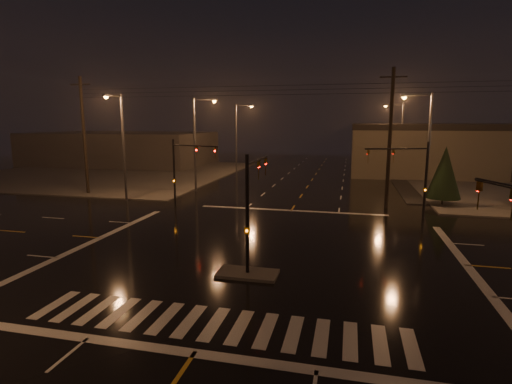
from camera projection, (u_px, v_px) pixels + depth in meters
The scene contains 18 objects.
ground at pixel (264, 250), 23.66m from camera, with size 140.00×140.00×0.00m, color black.
sidewalk_nw at pixel (109, 173), 59.19m from camera, with size 36.00×36.00×0.12m, color #44413C.
median_island at pixel (247, 274), 19.82m from camera, with size 3.00×1.60×0.15m, color #44413C.
crosswalk at pixel (214, 324), 15.04m from camera, with size 15.00×2.60×0.01m, color beige.
stop_bar_near at pixel (194, 353), 13.12m from camera, with size 16.00×0.50×0.01m, color beige.
stop_bar_far at pixel (291, 210), 34.21m from camera, with size 16.00×0.50×0.01m, color beige.
commercial_block at pixel (123, 148), 71.35m from camera, with size 30.00×18.00×5.60m, color #403C39.
signal_mast_median at pixel (252, 198), 20.07m from camera, with size 0.25×4.59×6.00m.
signal_mast_ne at pixel (413, 171), 30.57m from camera, with size 4.84×1.86×6.00m.
signal_mast_nw at pixel (183, 165), 34.87m from camera, with size 4.84×1.86×6.00m.
streetlight_1 at pixel (197, 138), 42.44m from camera, with size 2.77×0.32×10.00m.
streetlight_2 at pixel (238, 134), 57.77m from camera, with size 2.77×0.32×10.00m.
streetlight_3 at pixel (425, 141), 35.46m from camera, with size 2.77×0.32×10.00m.
streetlight_4 at pixel (399, 134), 54.63m from camera, with size 2.77×0.32×10.00m.
streetlight_5 at pixel (121, 140), 36.99m from camera, with size 0.32×2.77×10.00m.
utility_pole_0 at pixel (84, 135), 40.99m from camera, with size 2.20×0.32×12.00m.
utility_pole_1 at pixel (390, 138), 34.20m from camera, with size 2.20×0.32×12.00m.
conifer_0 at pixel (444, 172), 35.72m from camera, with size 2.99×2.99×5.38m.
Camera 1 is at (4.73, -22.21, 7.52)m, focal length 28.00 mm.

